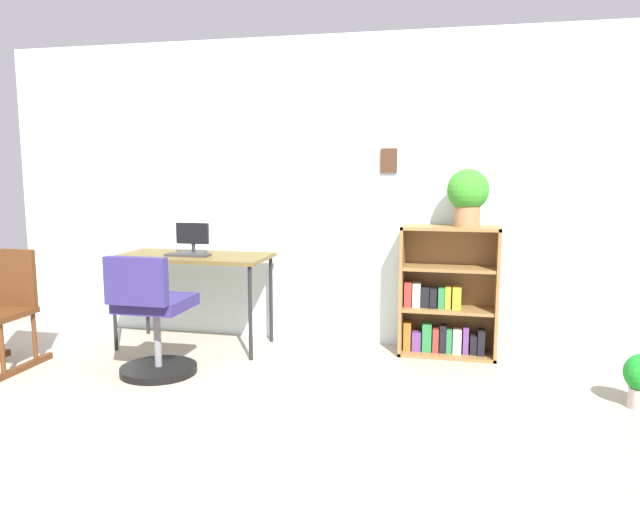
{
  "coord_description": "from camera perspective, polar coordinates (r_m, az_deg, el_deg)",
  "views": [
    {
      "loc": [
        1.22,
        -2.67,
        1.38
      ],
      "look_at": [
        0.33,
        1.18,
        0.8
      ],
      "focal_mm": 34.46,
      "sensor_mm": 36.0,
      "label": 1
    }
  ],
  "objects": [
    {
      "name": "ground_plane",
      "position": [
        3.25,
        -10.87,
        -17.04
      ],
      "size": [
        6.24,
        6.24,
        0.0
      ],
      "primitive_type": "plane",
      "color": "gray"
    },
    {
      "name": "wall_back",
      "position": [
        4.98,
        -1.17,
        6.32
      ],
      "size": [
        5.2,
        0.12,
        2.42
      ],
      "color": "silver",
      "rests_on": "ground_plane"
    },
    {
      "name": "desk",
      "position": [
        4.88,
        -11.68,
        -0.16
      ],
      "size": [
        1.18,
        0.58,
        0.73
      ],
      "color": "brown",
      "rests_on": "ground_plane"
    },
    {
      "name": "monitor",
      "position": [
        4.93,
        -11.72,
        1.86
      ],
      "size": [
        0.27,
        0.2,
        0.24
      ],
      "color": "#262628",
      "rests_on": "desk"
    },
    {
      "name": "keyboard",
      "position": [
        4.81,
        -12.18,
        0.46
      ],
      "size": [
        0.34,
        0.12,
        0.02
      ],
      "primitive_type": "cube",
      "color": "#2F2C2D",
      "rests_on": "desk"
    },
    {
      "name": "office_chair",
      "position": [
        4.28,
        -15.28,
        -5.65
      ],
      "size": [
        0.52,
        0.55,
        0.84
      ],
      "color": "black",
      "rests_on": "ground_plane"
    },
    {
      "name": "rocking_chair",
      "position": [
        4.86,
        -27.47,
        -3.97
      ],
      "size": [
        0.42,
        0.64,
        0.83
      ],
      "color": "#4E2A13",
      "rests_on": "ground_plane"
    },
    {
      "name": "bookshelf_low",
      "position": [
        4.72,
        11.64,
        -3.5
      ],
      "size": [
        0.72,
        0.3,
        0.98
      ],
      "color": "brown",
      "rests_on": "ground_plane"
    },
    {
      "name": "potted_plant_on_shelf",
      "position": [
        4.58,
        13.58,
        5.98
      ],
      "size": [
        0.3,
        0.3,
        0.42
      ],
      "color": "#9E6642",
      "rests_on": "bookshelf_low"
    }
  ]
}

